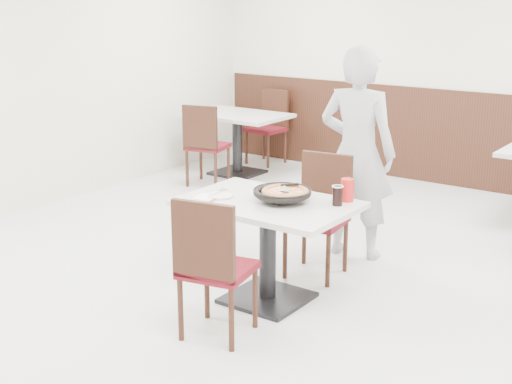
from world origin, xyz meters
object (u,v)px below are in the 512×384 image
Objects in this scene: chair_near at (218,266)px; pizza_pan at (282,196)px; bg_chair_left_far at (266,128)px; side_plate at (221,196)px; main_table at (268,251)px; bg_chair_left_near at (208,144)px; pizza at (285,194)px; chair_far at (316,218)px; bg_table_left at (237,144)px; red_cup at (347,190)px; diner_person at (357,153)px; cola_glass at (337,196)px.

chair_near is 2.64× the size of pizza_pan.
bg_chair_left_far is at bearing 109.52° from chair_near.
bg_chair_left_far is (-2.52, 4.16, 0.00)m from chair_near.
side_plate is 4.23m from bg_chair_left_far.
side_plate is (-0.43, -0.16, -0.03)m from pizza_pan.
bg_chair_left_near reaches higher than main_table.
pizza is 0.31× the size of bg_chair_left_near.
main_table is 4.12× the size of pizza.
bg_chair_left_near is at bearing 138.45° from pizza_pan.
main_table is at bearing 82.35° from chair_near.
pizza is 1.68× the size of side_plate.
chair_far is at bearing 98.32° from pizza.
pizza_pan reaches higher than bg_table_left.
bg_table_left is at bearing 138.64° from red_cup.
pizza is (0.08, -0.57, 0.34)m from chair_far.
bg_chair_left_near is at bearing 138.68° from pizza.
bg_chair_left_far is at bearing 120.46° from side_plate.
red_cup is at bearing 40.07° from pizza.
pizza_pan is 1.16m from diner_person.
cola_glass is at bearing 20.99° from side_plate.
cola_glass is (0.78, 0.30, 0.06)m from side_plate.
pizza_pan is 0.45m from side_plate.
main_table is at bearing 78.67° from diner_person.
chair_near is at bearing -113.23° from red_cup.
diner_person is at bearing 141.45° from bg_chair_left_far.
cola_glass is at bearing 52.17° from chair_near.
main_table is 1.26× the size of bg_chair_left_far.
red_cup is 0.09× the size of diner_person.
pizza is 0.44m from red_cup.
red_cup reaches higher than pizza.
red_cup is at bearing 35.68° from main_table.
chair_near is at bearing 83.02° from chair_far.
bg_chair_left_near reaches higher than side_plate.
diner_person is at bearing 87.08° from main_table.
red_cup is (0.41, 0.95, 0.35)m from chair_near.
chair_far is 0.86m from side_plate.
chair_near is 0.75m from pizza.
pizza is (0.03, -0.01, 0.02)m from pizza_pan.
pizza_pan is 0.38× the size of bg_chair_left_near.
diner_person is 3.05m from bg_table_left.
chair_near is 1.09m from red_cup.
diner_person is 1.86× the size of bg_chair_left_near.
pizza is 0.36m from cola_glass.
bg_chair_left_near is at bearing 145.84° from red_cup.
red_cup reaches higher than side_plate.
main_table is 4.32m from bg_chair_left_far.
diner_person reaches higher than bg_chair_left_near.
pizza is at bearing -14.20° from pizza_pan.
main_table is 3.77m from bg_table_left.
bg_table_left is (-2.48, 2.26, -0.10)m from chair_far.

